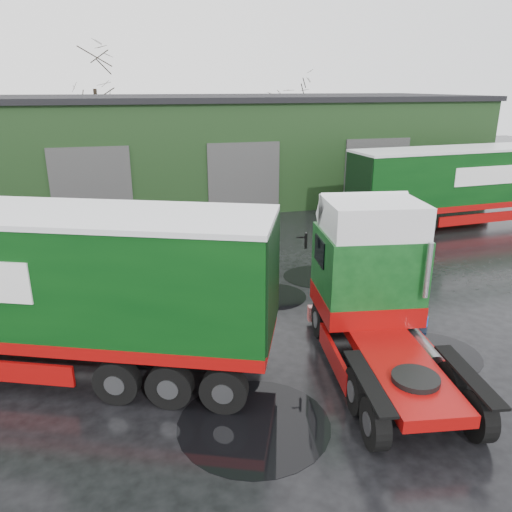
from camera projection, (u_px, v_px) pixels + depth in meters
The scene contains 12 objects.
ground at pixel (289, 331), 14.78m from camera, with size 100.00×100.00×0.00m, color black.
warehouse at pixel (222, 146), 32.53m from camera, with size 32.40×12.40×6.30m.
hero_tractor at pixel (392, 302), 11.73m from camera, with size 2.85×6.71×4.17m, color #114718, non-canonical shape.
trailer_left at pixel (2, 291), 12.28m from camera, with size 2.78×13.61×4.23m, color silver, non-canonical shape.
lorry_right at pixel (461, 187), 25.30m from camera, with size 2.65×15.31×4.02m, color silver, non-canonical shape.
wash_bucket at pixel (423, 321), 15.10m from camera, with size 0.31×0.31×0.29m, color #0848B1.
tree_back_a at pixel (97, 114), 39.22m from camera, with size 4.40×4.40×9.50m, color black, non-canonical shape.
tree_back_b at pixel (290, 123), 43.42m from camera, with size 4.40×4.40×7.50m, color black, non-canonical shape.
puddle_0 at pixel (254, 424), 10.72m from camera, with size 3.31×3.31×0.01m, color black.
puddle_1 at pixel (314, 276), 18.99m from camera, with size 2.35×2.35×0.01m, color black.
puddle_3 at pixel (435, 354), 13.51m from camera, with size 2.46×2.46×0.01m, color black.
puddle_4 at pixel (273, 296), 17.22m from camera, with size 2.31×2.31×0.01m, color black.
Camera 1 is at (-4.34, -12.57, 6.91)m, focal length 35.00 mm.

